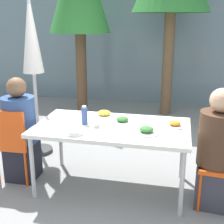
{
  "coord_description": "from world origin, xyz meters",
  "views": [
    {
      "loc": [
        0.67,
        -3.02,
        1.81
      ],
      "look_at": [
        0.0,
        0.0,
        0.87
      ],
      "focal_mm": 50.0,
      "sensor_mm": 36.0,
      "label": 1
    }
  ],
  "objects_px": {
    "chair_left": "(13,139)",
    "person_right": "(217,153)",
    "person_left": "(20,133)",
    "salad_bowl": "(75,132)",
    "drinking_cup": "(96,122)",
    "bottle": "(84,115)",
    "chair_right": "(221,156)",
    "closed_umbrella": "(32,45)"
  },
  "relations": [
    {
      "from": "chair_left",
      "to": "drinking_cup",
      "type": "height_order",
      "value": "chair_left"
    },
    {
      "from": "chair_left",
      "to": "bottle",
      "type": "distance_m",
      "value": 0.87
    },
    {
      "from": "person_right",
      "to": "chair_right",
      "type": "bearing_deg",
      "value": -121.94
    },
    {
      "from": "bottle",
      "to": "drinking_cup",
      "type": "xyz_separation_m",
      "value": [
        0.14,
        -0.05,
        -0.05
      ]
    },
    {
      "from": "drinking_cup",
      "to": "salad_bowl",
      "type": "bearing_deg",
      "value": -117.28
    },
    {
      "from": "chair_right",
      "to": "closed_umbrella",
      "type": "xyz_separation_m",
      "value": [
        -2.32,
        0.74,
        0.97
      ]
    },
    {
      "from": "chair_left",
      "to": "person_left",
      "type": "xyz_separation_m",
      "value": [
        0.05,
        0.08,
        0.05
      ]
    },
    {
      "from": "person_left",
      "to": "bottle",
      "type": "bearing_deg",
      "value": -0.27
    },
    {
      "from": "chair_right",
      "to": "closed_umbrella",
      "type": "bearing_deg",
      "value": -11.4
    },
    {
      "from": "chair_right",
      "to": "person_right",
      "type": "relative_size",
      "value": 0.72
    },
    {
      "from": "person_right",
      "to": "drinking_cup",
      "type": "bearing_deg",
      "value": 3.79
    },
    {
      "from": "chair_right",
      "to": "bottle",
      "type": "distance_m",
      "value": 1.45
    },
    {
      "from": "drinking_cup",
      "to": "bottle",
      "type": "bearing_deg",
      "value": 158.51
    },
    {
      "from": "bottle",
      "to": "drinking_cup",
      "type": "distance_m",
      "value": 0.15
    },
    {
      "from": "person_left",
      "to": "salad_bowl",
      "type": "relative_size",
      "value": 7.53
    },
    {
      "from": "chair_right",
      "to": "closed_umbrella",
      "type": "relative_size",
      "value": 0.41
    },
    {
      "from": "person_left",
      "to": "drinking_cup",
      "type": "relative_size",
      "value": 12.54
    },
    {
      "from": "chair_left",
      "to": "bottle",
      "type": "xyz_separation_m",
      "value": [
        0.81,
        0.09,
        0.31
      ]
    },
    {
      "from": "chair_left",
      "to": "chair_right",
      "type": "relative_size",
      "value": 1.0
    },
    {
      "from": "person_left",
      "to": "bottle",
      "type": "distance_m",
      "value": 0.8
    },
    {
      "from": "bottle",
      "to": "drinking_cup",
      "type": "relative_size",
      "value": 2.09
    },
    {
      "from": "person_right",
      "to": "salad_bowl",
      "type": "relative_size",
      "value": 7.55
    },
    {
      "from": "person_left",
      "to": "salad_bowl",
      "type": "bearing_deg",
      "value": -23.34
    },
    {
      "from": "person_right",
      "to": "salad_bowl",
      "type": "xyz_separation_m",
      "value": [
        -1.36,
        -0.21,
        0.18
      ]
    },
    {
      "from": "bottle",
      "to": "chair_left",
      "type": "bearing_deg",
      "value": -173.43
    },
    {
      "from": "person_left",
      "to": "closed_umbrella",
      "type": "relative_size",
      "value": 0.56
    },
    {
      "from": "chair_left",
      "to": "person_left",
      "type": "relative_size",
      "value": 0.72
    },
    {
      "from": "person_right",
      "to": "bottle",
      "type": "height_order",
      "value": "person_right"
    },
    {
      "from": "chair_right",
      "to": "salad_bowl",
      "type": "height_order",
      "value": "chair_right"
    },
    {
      "from": "person_right",
      "to": "drinking_cup",
      "type": "xyz_separation_m",
      "value": [
        -1.22,
        0.05,
        0.21
      ]
    },
    {
      "from": "chair_right",
      "to": "bottle",
      "type": "xyz_separation_m",
      "value": [
        -1.41,
        0.03,
        0.31
      ]
    },
    {
      "from": "person_left",
      "to": "chair_right",
      "type": "distance_m",
      "value": 2.17
    },
    {
      "from": "chair_right",
      "to": "salad_bowl",
      "type": "relative_size",
      "value": 5.46
    },
    {
      "from": "person_right",
      "to": "closed_umbrella",
      "type": "distance_m",
      "value": 2.57
    },
    {
      "from": "chair_left",
      "to": "closed_umbrella",
      "type": "distance_m",
      "value": 1.26
    },
    {
      "from": "person_left",
      "to": "bottle",
      "type": "height_order",
      "value": "person_left"
    },
    {
      "from": "bottle",
      "to": "person_left",
      "type": "bearing_deg",
      "value": -179.1
    },
    {
      "from": "chair_left",
      "to": "person_right",
      "type": "relative_size",
      "value": 0.72
    },
    {
      "from": "chair_right",
      "to": "person_right",
      "type": "distance_m",
      "value": 0.11
    },
    {
      "from": "chair_left",
      "to": "drinking_cup",
      "type": "xyz_separation_m",
      "value": [
        0.94,
        0.04,
        0.26
      ]
    },
    {
      "from": "person_right",
      "to": "drinking_cup",
      "type": "height_order",
      "value": "person_right"
    },
    {
      "from": "chair_right",
      "to": "drinking_cup",
      "type": "bearing_deg",
      "value": 7.23
    }
  ]
}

